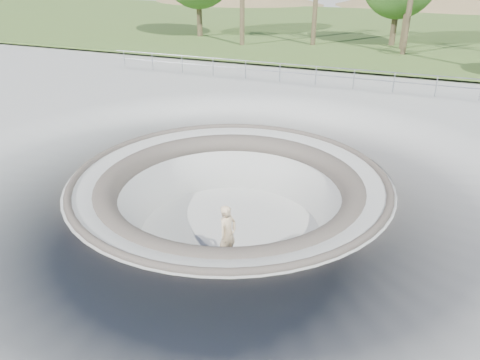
{
  "coord_description": "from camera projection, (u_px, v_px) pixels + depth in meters",
  "views": [
    {
      "loc": [
        5.26,
        -12.57,
        6.5
      ],
      "look_at": [
        0.3,
        0.14,
        -0.1
      ],
      "focal_mm": 35.0,
      "sensor_mm": 36.0,
      "label": 1
    }
  ],
  "objects": [
    {
      "name": "grass_strip",
      "position": [
        369.0,
        29.0,
        43.5
      ],
      "size": [
        180.0,
        36.0,
        0.12
      ],
      "color": "#476227",
      "rests_on": "ground"
    },
    {
      "name": "skater",
      "position": [
        228.0,
        234.0,
        13.73
      ],
      "size": [
        0.61,
        0.76,
        1.82
      ],
      "primitive_type": "imported",
      "rotation": [
        0.0,
        0.0,
        1.28
      ],
      "color": "#D6B78A",
      "rests_on": "skateboard"
    },
    {
      "name": "ground",
      "position": [
        230.0,
        177.0,
        15.09
      ],
      "size": [
        180.0,
        180.0,
        0.0
      ],
      "primitive_type": "plane",
      "color": "#989994",
      "rests_on": "ground"
    },
    {
      "name": "skateboard",
      "position": [
        228.0,
        260.0,
        14.13
      ],
      "size": [
        0.85,
        0.37,
        0.09
      ],
      "color": "#98693C",
      "rests_on": "ground"
    },
    {
      "name": "distant_hills",
      "position": [
        413.0,
        62.0,
        64.85
      ],
      "size": [
        103.2,
        45.0,
        28.6
      ],
      "color": "brown",
      "rests_on": "ground"
    },
    {
      "name": "skate_bowl",
      "position": [
        230.0,
        226.0,
        15.89
      ],
      "size": [
        14.0,
        14.0,
        4.1
      ],
      "color": "#989994",
      "rests_on": "ground"
    },
    {
      "name": "safety_railing",
      "position": [
        316.0,
        75.0,
        24.85
      ],
      "size": [
        25.0,
        0.06,
        1.03
      ],
      "color": "gray",
      "rests_on": "ground"
    }
  ]
}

